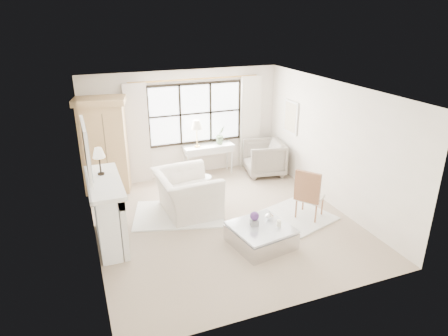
{
  "coord_description": "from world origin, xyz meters",
  "views": [
    {
      "loc": [
        -2.6,
        -6.75,
        4.04
      ],
      "look_at": [
        0.1,
        0.2,
        1.08
      ],
      "focal_mm": 32.0,
      "sensor_mm": 36.0,
      "label": 1
    }
  ],
  "objects_px": {
    "armoire": "(104,145)",
    "club_armchair": "(187,193)",
    "coffee_table": "(261,236)",
    "console_table": "(208,160)"
  },
  "relations": [
    {
      "from": "club_armchair",
      "to": "coffee_table",
      "type": "bearing_deg",
      "value": -155.02
    },
    {
      "from": "coffee_table",
      "to": "armoire",
      "type": "bearing_deg",
      "value": 114.32
    },
    {
      "from": "armoire",
      "to": "club_armchair",
      "type": "relative_size",
      "value": 1.64
    },
    {
      "from": "club_armchair",
      "to": "armoire",
      "type": "bearing_deg",
      "value": 36.95
    },
    {
      "from": "console_table",
      "to": "club_armchair",
      "type": "relative_size",
      "value": 0.95
    },
    {
      "from": "armoire",
      "to": "coffee_table",
      "type": "relative_size",
      "value": 1.95
    },
    {
      "from": "armoire",
      "to": "coffee_table",
      "type": "bearing_deg",
      "value": -43.75
    },
    {
      "from": "console_table",
      "to": "coffee_table",
      "type": "relative_size",
      "value": 1.13
    },
    {
      "from": "armoire",
      "to": "club_armchair",
      "type": "xyz_separation_m",
      "value": [
        1.44,
        -1.76,
        -0.69
      ]
    },
    {
      "from": "club_armchair",
      "to": "coffee_table",
      "type": "relative_size",
      "value": 1.19
    }
  ]
}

